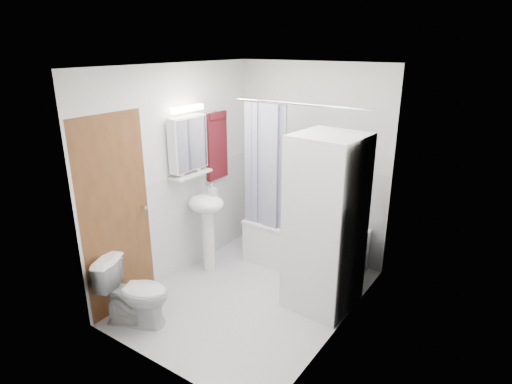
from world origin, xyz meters
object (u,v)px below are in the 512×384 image
Objects in this scene: washer_dryer at (325,224)px; toilet at (135,292)px; bathtub at (305,243)px; sink at (207,215)px.

washer_dryer is 1.96m from toilet.
toilet is (-1.34, -1.31, -0.57)m from washer_dryer.
toilet is at bearing -113.01° from bathtub.
bathtub is 1.23m from sink.
washer_dryer reaches higher than toilet.
toilet is (-0.82, -1.92, 0.03)m from bathtub.
washer_dryer is at bearing 4.99° from sink.
washer_dryer is (0.53, -0.61, 0.60)m from bathtub.
bathtub is at bearing 134.66° from washer_dryer.
bathtub is 2.10× the size of toilet.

